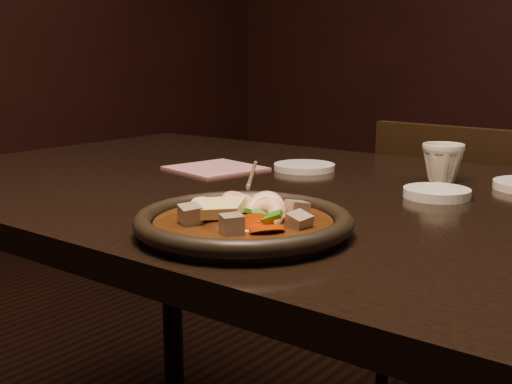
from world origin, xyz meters
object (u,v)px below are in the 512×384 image
Objects in this scene: chair at (459,268)px; plate at (243,223)px; tea_cup at (443,162)px; table at (310,233)px.

plate is at bearing 96.47° from chair.
chair is at bearing 92.58° from plate.
chair is 0.57m from tea_cup.
plate is 3.73× the size of tea_cup.
chair is 0.99m from plate.
plate is at bearing -97.81° from tea_cup.
tea_cup reaches higher than plate.
table is at bearing -126.29° from tea_cup.
tea_cup is (0.15, 0.20, 0.11)m from table.
table is 0.31m from plate.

